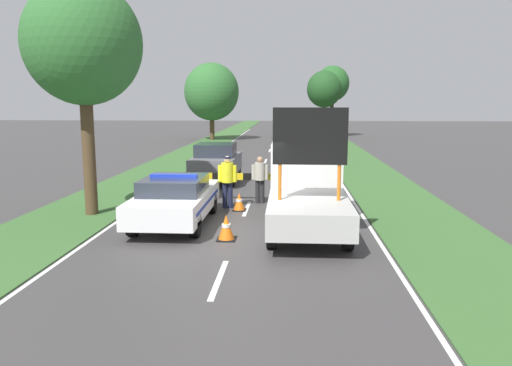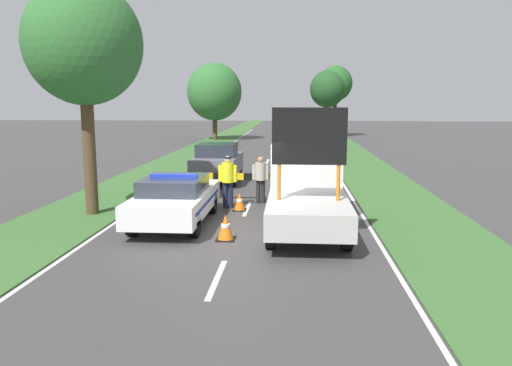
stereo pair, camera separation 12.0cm
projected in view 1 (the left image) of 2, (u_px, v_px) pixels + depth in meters
ground_plane at (236, 235)px, 13.18m from camera, size 160.00×160.00×0.00m
lane_markings at (266, 161)px, 29.87m from camera, size 7.43×69.47×0.01m
grass_verge_left at (189, 155)px, 33.22m from camera, size 3.05×120.00×0.03m
grass_verge_right at (349, 156)px, 32.53m from camera, size 3.05×120.00×0.03m
police_car at (175, 199)px, 14.36m from camera, size 1.91×4.69×1.47m
work_truck at (307, 186)px, 14.07m from camera, size 2.05×5.38×3.35m
road_barrier at (243, 178)px, 17.61m from camera, size 3.28×0.08×1.00m
police_officer at (227, 177)px, 16.43m from camera, size 0.62×0.40×1.74m
pedestrian_civilian at (260, 176)px, 17.25m from camera, size 0.58×0.37×1.63m
traffic_cone_near_police at (276, 195)px, 17.37m from camera, size 0.39×0.39×0.55m
traffic_cone_centre_front at (226, 227)px, 12.70m from camera, size 0.48×0.48×0.66m
traffic_cone_near_truck at (239, 202)px, 16.16m from camera, size 0.42×0.42×0.59m
traffic_cone_behind_barrier at (207, 189)px, 18.71m from camera, size 0.35×0.35×0.49m
queued_car_suv_grey at (216, 162)px, 21.84m from camera, size 1.86×3.95×1.70m
queued_car_hatch_blue at (297, 149)px, 27.76m from camera, size 1.74×4.27×1.65m
queued_car_wagon_maroon at (295, 142)px, 34.71m from camera, size 1.80×4.55×1.44m
queued_car_sedan_black at (296, 136)px, 40.44m from camera, size 1.71×4.61×1.34m
roadside_tree_near_left at (212, 92)px, 45.36m from camera, size 4.96×4.96×6.99m
roadside_tree_near_right at (332, 84)px, 49.70m from camera, size 3.34×3.34×7.04m
roadside_tree_mid_left at (83, 44)px, 14.76m from camera, size 3.49×3.49×7.04m
roadside_tree_mid_right at (324, 89)px, 48.90m from camera, size 3.42×3.42×6.52m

